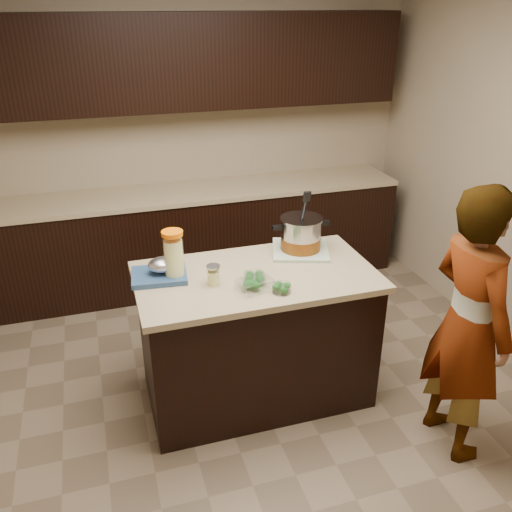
{
  "coord_description": "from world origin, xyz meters",
  "views": [
    {
      "loc": [
        -0.87,
        -2.79,
        2.41
      ],
      "look_at": [
        0.0,
        0.0,
        1.02
      ],
      "focal_mm": 38.0,
      "sensor_mm": 36.0,
      "label": 1
    }
  ],
  "objects_px": {
    "island": "(256,336)",
    "lemonade_pitcher": "(174,258)",
    "stock_pot": "(301,236)",
    "person": "(468,325)"
  },
  "relations": [
    {
      "from": "island",
      "to": "lemonade_pitcher",
      "type": "xyz_separation_m",
      "value": [
        -0.48,
        0.08,
        0.59
      ]
    },
    {
      "from": "island",
      "to": "stock_pot",
      "type": "xyz_separation_m",
      "value": [
        0.38,
        0.22,
        0.56
      ]
    },
    {
      "from": "stock_pot",
      "to": "island",
      "type": "bearing_deg",
      "value": -146.83
    },
    {
      "from": "island",
      "to": "stock_pot",
      "type": "height_order",
      "value": "stock_pot"
    },
    {
      "from": "island",
      "to": "person",
      "type": "bearing_deg",
      "value": -37.32
    },
    {
      "from": "stock_pot",
      "to": "person",
      "type": "xyz_separation_m",
      "value": [
        0.6,
        -0.97,
        -0.21
      ]
    },
    {
      "from": "island",
      "to": "stock_pot",
      "type": "bearing_deg",
      "value": 30.81
    },
    {
      "from": "person",
      "to": "lemonade_pitcher",
      "type": "bearing_deg",
      "value": 58.55
    },
    {
      "from": "person",
      "to": "stock_pot",
      "type": "bearing_deg",
      "value": 29.82
    },
    {
      "from": "lemonade_pitcher",
      "to": "person",
      "type": "bearing_deg",
      "value": -29.45
    }
  ]
}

